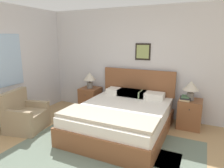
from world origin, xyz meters
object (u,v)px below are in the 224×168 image
armchair (25,117)px  table_lamp_near_window (90,78)px  table_lamp_by_door (191,87)px  bed (122,117)px  nightstand_by_door (190,114)px  nightstand_near_window (90,99)px

armchair → table_lamp_near_window: bearing=144.2°
armchair → table_lamp_by_door: (3.09, 1.54, 0.61)m
bed → armchair: (-1.87, -0.77, -0.03)m
bed → table_lamp_by_door: (1.22, 0.77, 0.58)m
armchair → table_lamp_near_window: table_lamp_near_window is taller
nightstand_by_door → table_lamp_near_window: size_ratio=1.48×
nightstand_by_door → table_lamp_near_window: table_lamp_near_window is taller
table_lamp_near_window → table_lamp_by_door: 2.44m
nightstand_near_window → table_lamp_by_door: (2.45, -0.03, 0.59)m
armchair → table_lamp_near_window: 1.78m
table_lamp_by_door → armchair: bearing=-153.4°
bed → armchair: bed is taller
bed → armchair: size_ratio=2.48×
bed → nightstand_near_window: 1.47m
bed → armchair: 2.02m
nightstand_near_window → bed: bearing=-32.9°
nightstand_near_window → table_lamp_by_door: table_lamp_by_door is taller
table_lamp_by_door → nightstand_near_window: bearing=179.4°
table_lamp_by_door → nightstand_by_door: bearing=59.9°
armchair → bed: bearing=99.5°
table_lamp_near_window → nightstand_by_door: bearing=0.6°
nightstand_near_window → table_lamp_by_door: 2.52m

